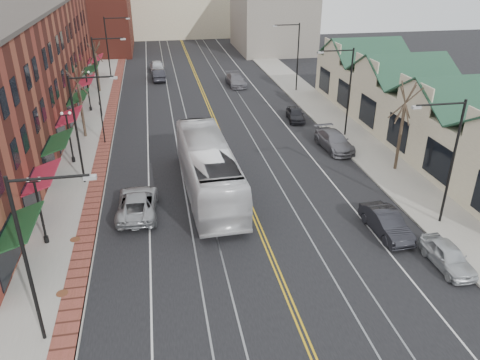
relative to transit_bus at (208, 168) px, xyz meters
name	(u,v)px	position (x,y,z in m)	size (l,w,h in m)	color
ground	(293,308)	(2.51, -12.94, -1.89)	(160.00, 160.00, 0.00)	black
sidewalk_left	(84,162)	(-9.49, 7.06, -1.82)	(4.00, 120.00, 0.15)	gray
sidewalk_right	(358,142)	(14.51, 7.06, -1.82)	(4.00, 120.00, 0.15)	gray
building_left	(2,80)	(-16.49, 14.06, 3.61)	(10.00, 50.00, 11.00)	maroon
building_right	(423,115)	(20.51, 7.06, 0.41)	(8.00, 36.00, 4.60)	#BFB393
backdrop_left	(87,8)	(-13.49, 57.06, 5.11)	(14.00, 18.00, 14.00)	maroon
backdrop_mid	(177,12)	(2.51, 72.06, 2.61)	(22.00, 14.00, 9.00)	#BFB393
backdrop_right	(272,17)	(17.51, 52.06, 3.61)	(12.00, 16.00, 11.00)	slate
streetlight_l_0	(34,245)	(-8.53, -12.94, 3.14)	(3.33, 0.25, 8.00)	black
streetlight_l_1	(81,119)	(-8.53, 3.06, 3.14)	(3.33, 0.25, 8.00)	black
streetlight_l_2	(100,69)	(-8.53, 19.06, 3.14)	(3.33, 0.25, 8.00)	black
streetlight_l_3	(110,42)	(-8.53, 35.06, 3.14)	(3.33, 0.25, 8.00)	black
streetlight_r_0	(448,151)	(13.56, -6.94, 3.14)	(3.33, 0.25, 8.00)	black
streetlight_r_1	(345,84)	(13.56, 9.06, 3.14)	(3.33, 0.25, 8.00)	black
streetlight_r_2	(295,50)	(13.56, 25.06, 3.14)	(3.33, 0.25, 8.00)	black
lamppost_l_1	(41,212)	(-10.29, -4.94, 0.31)	(0.84, 0.28, 4.27)	black
lamppost_l_2	(70,138)	(-10.29, 7.06, 0.31)	(0.84, 0.28, 4.27)	black
lamppost_l_3	(88,92)	(-10.29, 21.06, 0.31)	(0.84, 0.28, 4.27)	black
tree_left_near	(80,101)	(-9.99, 13.06, 1.62)	(1.78, 1.37, 6.48)	#382B21
tree_left_far	(97,65)	(-9.99, 29.06, 1.39)	(1.66, 1.28, 6.02)	#382B21
tree_right_mid	(402,125)	(15.01, 1.06, 1.86)	(1.90, 1.46, 6.93)	#382B21
manhole_mid	(62,293)	(-8.69, -9.94, -1.73)	(0.60, 0.60, 0.02)	#592D19
manhole_far	(75,239)	(-8.69, -4.94, -1.73)	(0.60, 0.60, 0.02)	#592D19
traffic_signal	(102,119)	(-8.09, 11.06, 0.46)	(0.18, 0.15, 3.80)	black
transit_bus	(208,168)	(0.00, 0.00, 0.00)	(3.18, 13.57, 3.78)	silver
parked_suv	(138,203)	(-4.99, -2.17, -1.13)	(2.53, 5.50, 1.53)	#9DA0A4
parked_car_a	(448,256)	(11.81, -11.17, -1.22)	(1.57, 3.91, 1.33)	#B7BABF
parked_car_b	(386,223)	(10.01, -7.44, -1.15)	(1.56, 4.47, 1.47)	black
parked_car_c	(334,141)	(11.81, 6.18, -1.13)	(2.13, 5.23, 1.52)	slate
parked_car_d	(295,114)	(10.69, 14.23, -1.22)	(1.59, 3.95, 1.35)	black
distant_car_left	(158,75)	(-2.67, 33.58, -1.13)	(1.61, 4.62, 1.52)	#232228
distant_car_right	(236,80)	(7.08, 28.98, -1.16)	(2.06, 5.07, 1.47)	slate
distant_car_far	(157,66)	(-2.75, 38.94, -1.07)	(1.94, 4.83, 1.64)	silver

